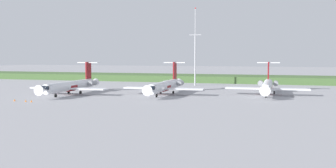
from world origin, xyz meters
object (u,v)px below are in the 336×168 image
(regional_jet_nearest, at_px, (71,85))
(safety_cone_rear_marker, at_px, (31,101))
(regional_jet_third, at_px, (267,86))
(antenna_mast, at_px, (195,54))
(regional_jet_second, at_px, (165,85))
(safety_cone_front_marker, at_px, (15,100))
(safety_cone_mid_marker, at_px, (26,101))

(regional_jet_nearest, height_order, safety_cone_rear_marker, regional_jet_nearest)
(regional_jet_third, distance_m, antenna_mast, 38.49)
(regional_jet_third, bearing_deg, antenna_mast, 134.80)
(regional_jet_second, xyz_separation_m, regional_jet_third, (27.74, 7.19, 0.00))
(regional_jet_nearest, bearing_deg, safety_cone_rear_marker, -88.81)
(antenna_mast, relative_size, safety_cone_front_marker, 51.22)
(safety_cone_mid_marker, bearing_deg, safety_cone_front_marker, 174.12)
(regional_jet_second, relative_size, safety_cone_rear_marker, 56.36)
(antenna_mast, xyz_separation_m, safety_cone_front_marker, (-31.83, -59.29, -11.33))
(safety_cone_mid_marker, xyz_separation_m, safety_cone_rear_marker, (1.80, -0.30, 0.00))
(safety_cone_front_marker, bearing_deg, safety_cone_mid_marker, -5.88)
(antenna_mast, bearing_deg, regional_jet_third, -45.20)
(safety_cone_front_marker, bearing_deg, regional_jet_third, 29.38)
(antenna_mast, bearing_deg, regional_jet_second, -92.35)
(antenna_mast, distance_m, safety_cone_mid_marker, 67.04)
(regional_jet_third, bearing_deg, regional_jet_second, -165.48)
(regional_jet_second, bearing_deg, antenna_mast, 87.65)
(regional_jet_third, xyz_separation_m, safety_cone_front_marker, (-58.19, -32.75, -2.26))
(regional_jet_nearest, xyz_separation_m, regional_jet_third, (53.40, 14.35, 0.00))
(antenna_mast, xyz_separation_m, safety_cone_rear_marker, (-26.65, -59.94, -11.33))
(antenna_mast, bearing_deg, safety_cone_rear_marker, -113.97)
(antenna_mast, relative_size, safety_cone_rear_marker, 51.22)
(safety_cone_rear_marker, bearing_deg, regional_jet_third, 32.21)
(regional_jet_third, xyz_separation_m, antenna_mast, (-26.36, 26.54, 9.07))
(regional_jet_third, bearing_deg, safety_cone_rear_marker, -147.79)
(regional_jet_second, relative_size, safety_cone_front_marker, 56.36)
(safety_cone_front_marker, distance_m, safety_cone_mid_marker, 3.40)
(regional_jet_third, height_order, antenna_mast, antenna_mast)
(regional_jet_second, xyz_separation_m, safety_cone_front_marker, (-30.45, -25.57, -2.26))
(regional_jet_nearest, relative_size, antenna_mast, 1.10)
(regional_jet_nearest, relative_size, safety_cone_front_marker, 56.36)
(regional_jet_third, relative_size, safety_cone_front_marker, 56.36)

